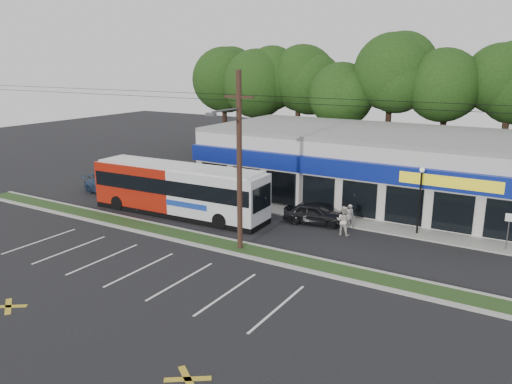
{
  "coord_description": "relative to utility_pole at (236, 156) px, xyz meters",
  "views": [
    {
      "loc": [
        17.57,
        -21.38,
        10.41
      ],
      "look_at": [
        1.65,
        5.0,
        2.32
      ],
      "focal_mm": 35.0,
      "sensor_mm": 36.0,
      "label": 1
    }
  ],
  "objects": [
    {
      "name": "sidewalk",
      "position": [
        2.17,
        8.07,
        -5.36
      ],
      "size": [
        32.0,
        2.2,
        0.1
      ],
      "primitive_type": "cube",
      "color": "#9E9E93",
      "rests_on": "ground"
    },
    {
      "name": "metrobus",
      "position": [
        -7.15,
        3.57,
        -3.54
      ],
      "size": [
        13.22,
        3.29,
        3.53
      ],
      "rotation": [
        0.0,
        0.0,
        0.04
      ],
      "color": "#A01A0C",
      "rests_on": "ground"
    },
    {
      "name": "sign_post",
      "position": [
        13.17,
        7.65,
        -3.86
      ],
      "size": [
        0.45,
        0.1,
        2.23
      ],
      "color": "#59595E",
      "rests_on": "ground"
    },
    {
      "name": "curb_south",
      "position": [
        -2.83,
        -0.78,
        -5.34
      ],
      "size": [
        40.0,
        0.25,
        0.14
      ],
      "primitive_type": "cube",
      "color": "#9E9E93",
      "rests_on": "ground"
    },
    {
      "name": "strip_mall",
      "position": [
        2.67,
        14.99,
        -2.76
      ],
      "size": [
        25.0,
        12.55,
        5.3
      ],
      "color": "#BAB6AD",
      "rests_on": "ground"
    },
    {
      "name": "tree_line",
      "position": [
        1.17,
        25.07,
        3.0
      ],
      "size": [
        46.76,
        6.76,
        11.83
      ],
      "color": "black",
      "rests_on": "ground"
    },
    {
      "name": "ground",
      "position": [
        -2.83,
        -0.93,
        -5.41
      ],
      "size": [
        120.0,
        120.0,
        0.0
      ],
      "primitive_type": "plane",
      "color": "black",
      "rests_on": "ground"
    },
    {
      "name": "car_dark",
      "position": [
        1.81,
        6.6,
        -4.72
      ],
      "size": [
        4.3,
        2.34,
        1.39
      ],
      "primitive_type": "imported",
      "rotation": [
        0.0,
        0.0,
        1.75
      ],
      "color": "black",
      "rests_on": "ground"
    },
    {
      "name": "pedestrian_b",
      "position": [
        4.26,
        5.47,
        -4.49
      ],
      "size": [
        0.9,
        0.7,
        1.85
      ],
      "primitive_type": "imported",
      "rotation": [
        0.0,
        0.0,
        3.15
      ],
      "color": "beige",
      "rests_on": "ground"
    },
    {
      "name": "car_blue",
      "position": [
        -15.83,
        5.08,
        -4.75
      ],
      "size": [
        4.66,
        2.1,
        1.33
      ],
      "primitive_type": "imported",
      "rotation": [
        0.0,
        0.0,
        1.52
      ],
      "color": "navy",
      "rests_on": "ground"
    },
    {
      "name": "lamp_post",
      "position": [
        8.17,
        7.87,
        -2.74
      ],
      "size": [
        0.3,
        0.3,
        4.25
      ],
      "color": "black",
      "rests_on": "ground"
    },
    {
      "name": "curb_north",
      "position": [
        -2.83,
        0.92,
        -5.34
      ],
      "size": [
        40.0,
        0.25,
        0.14
      ],
      "primitive_type": "cube",
      "color": "#9E9E93",
      "rests_on": "ground"
    },
    {
      "name": "utility_pole",
      "position": [
        0.0,
        0.0,
        0.0
      ],
      "size": [
        50.0,
        2.77,
        10.0
      ],
      "color": "black",
      "rests_on": "ground"
    },
    {
      "name": "pedestrian_a",
      "position": [
        4.07,
        7.02,
        -4.64
      ],
      "size": [
        0.68,
        0.64,
        1.55
      ],
      "primitive_type": "imported",
      "rotation": [
        0.0,
        0.0,
        3.79
      ],
      "color": "beige",
      "rests_on": "ground"
    },
    {
      "name": "grass_strip",
      "position": [
        -2.83,
        0.07,
        -5.35
      ],
      "size": [
        40.0,
        1.6,
        0.12
      ],
      "primitive_type": "cube",
      "color": "#213917",
      "rests_on": "ground"
    },
    {
      "name": "car_silver",
      "position": [
        -11.83,
        3.1,
        -4.73
      ],
      "size": [
        4.28,
        1.95,
        1.36
      ],
      "primitive_type": "imported",
      "rotation": [
        0.0,
        0.0,
        1.45
      ],
      "color": "#A0A2A8",
      "rests_on": "ground"
    }
  ]
}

